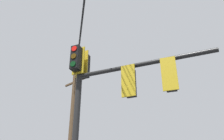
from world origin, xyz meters
name	(u,v)px	position (x,y,z in m)	size (l,w,h in m)	color
signal_mast_assembly	(104,96)	(0.80, 0.34, 4.79)	(3.65, 3.60, 6.71)	black
utility_pole_wooden	(70,140)	(-8.24, 1.51, 5.14)	(1.95, 1.00, 10.04)	#4C3823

